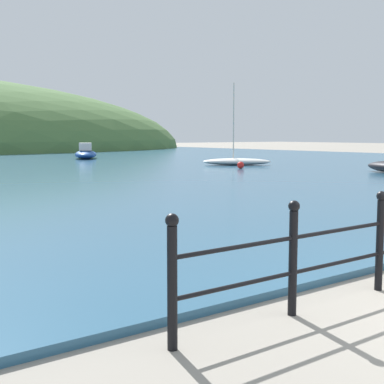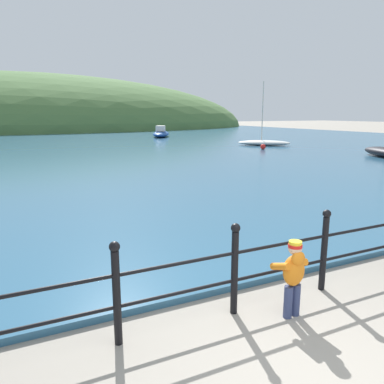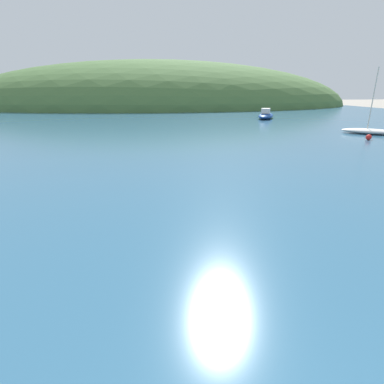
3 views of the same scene
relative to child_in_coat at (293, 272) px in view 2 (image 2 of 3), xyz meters
The scene contains 8 objects.
ground_plane 1.35m from the child_in_coat, 112.80° to the right, with size 200.00×200.00×0.00m, color gray.
water 30.89m from the child_in_coat, 90.87° to the left, with size 80.00×60.00×0.10m, color #2D5B7A.
far_hillside 65.96m from the child_in_coat, 90.41° to the left, with size 80.23×44.12×18.00m.
iron_railing 0.73m from the child_in_coat, 148.08° to the left, with size 6.18×0.12×1.21m.
child_in_coat is the anchor object (origin of this frame).
boat_green_fishing 25.00m from the child_in_coat, 54.15° to the left, with size 3.94×3.47×4.78m.
boat_blue_hull 35.35m from the child_in_coat, 71.35° to the left, with size 3.61×4.91×1.18m.
mooring_buoy 21.71m from the child_in_coat, 54.45° to the left, with size 0.37×0.37×0.37m, color red.
Camera 2 is at (-2.57, -2.24, 2.54)m, focal length 35.00 mm.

